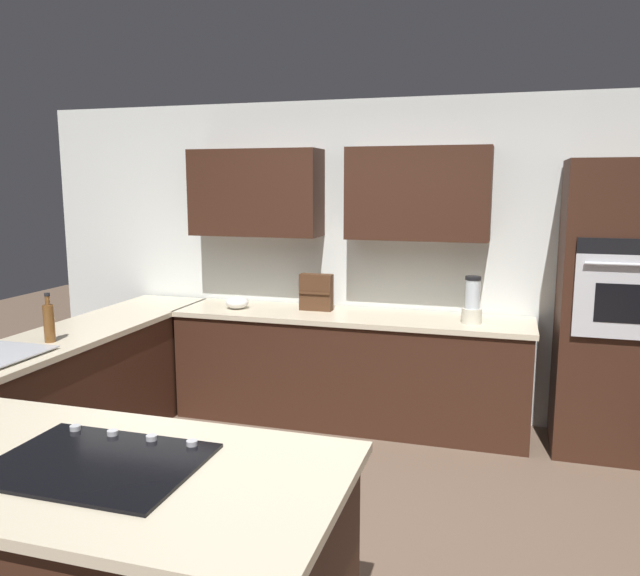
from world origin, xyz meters
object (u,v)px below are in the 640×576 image
at_px(mixing_bowl, 237,302).
at_px(blender, 472,303).
at_px(wall_oven, 618,310).
at_px(spice_rack, 316,292).
at_px(cooktop, 98,462).
at_px(dish_soap_bottle, 49,322).

bearing_deg(mixing_bowl, blender, 180.00).
distance_m(wall_oven, spice_rack, 2.25).
bearing_deg(wall_oven, cooktop, 52.85).
bearing_deg(spice_rack, wall_oven, 177.86).
relative_size(cooktop, blender, 2.16).
bearing_deg(mixing_bowl, cooktop, 103.95).
bearing_deg(spice_rack, mixing_bowl, 10.79).
xyz_separation_m(blender, dish_soap_bottle, (2.62, 1.38, -0.02)).
distance_m(spice_rack, dish_soap_bottle, 2.03).
xyz_separation_m(wall_oven, blender, (1.00, 0.04, 0.00)).
xyz_separation_m(blender, spice_rack, (1.25, -0.12, -0.00)).
relative_size(wall_oven, cooktop, 2.75).
bearing_deg(blender, mixing_bowl, -0.00).
bearing_deg(dish_soap_bottle, wall_oven, -158.61).
distance_m(cooktop, blender, 3.09).
xyz_separation_m(blender, mixing_bowl, (1.90, -0.00, -0.10)).
relative_size(wall_oven, spice_rack, 7.00).
bearing_deg(blender, spice_rack, -5.66).
bearing_deg(wall_oven, dish_soap_bottle, 21.39).
xyz_separation_m(wall_oven, dish_soap_bottle, (3.62, 1.42, -0.02)).
height_order(cooktop, spice_rack, spice_rack).
bearing_deg(mixing_bowl, spice_rack, -169.21).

